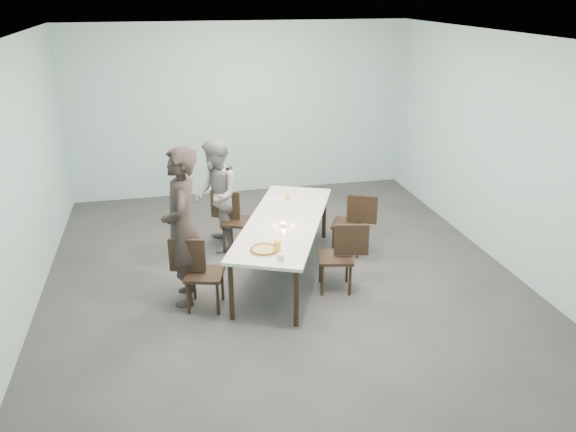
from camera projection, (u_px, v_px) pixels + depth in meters
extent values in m
plane|color=#333335|center=(283.00, 278.00, 7.30)|extent=(7.00, 7.00, 0.00)
cube|color=#A4CBCF|center=(241.00, 110.00, 9.90)|extent=(6.00, 0.02, 3.00)
cube|color=#A4CBCF|center=(398.00, 328.00, 3.57)|extent=(6.00, 0.02, 3.00)
cube|color=#A4CBCF|center=(14.00, 186.00, 6.12)|extent=(0.02, 7.00, 3.00)
cube|color=#A4CBCF|center=(506.00, 153.00, 7.34)|extent=(0.02, 7.00, 3.00)
cube|color=white|center=(282.00, 37.00, 6.17)|extent=(6.00, 7.00, 0.02)
cube|color=white|center=(284.00, 222.00, 7.18)|extent=(1.86, 2.74, 0.04)
cylinder|color=black|center=(231.00, 292.00, 6.27)|extent=(0.06, 0.06, 0.71)
cylinder|color=black|center=(276.00, 212.00, 8.49)|extent=(0.06, 0.06, 0.71)
cylinder|color=black|center=(296.00, 298.00, 6.15)|extent=(0.06, 0.06, 0.71)
cylinder|color=black|center=(324.00, 215.00, 8.37)|extent=(0.06, 0.06, 0.71)
cube|color=black|center=(205.00, 274.00, 6.49)|extent=(0.52, 0.52, 0.04)
cube|color=black|center=(187.00, 255.00, 6.41)|extent=(0.42, 0.15, 0.40)
cylinder|color=black|center=(188.00, 298.00, 6.43)|extent=(0.04, 0.04, 0.41)
cylinder|color=black|center=(194.00, 284.00, 6.74)|extent=(0.04, 0.04, 0.41)
cylinder|color=black|center=(218.00, 299.00, 6.41)|extent=(0.04, 0.04, 0.41)
cylinder|color=black|center=(222.00, 285.00, 6.73)|extent=(0.04, 0.04, 0.41)
cube|color=black|center=(239.00, 222.00, 7.96)|extent=(0.56, 0.56, 0.04)
cube|color=black|center=(225.00, 205.00, 7.90)|extent=(0.40, 0.21, 0.40)
cylinder|color=black|center=(224.00, 240.00, 7.92)|extent=(0.04, 0.04, 0.41)
cylinder|color=black|center=(232.00, 230.00, 8.23)|extent=(0.04, 0.04, 0.41)
cylinder|color=black|center=(247.00, 242.00, 7.85)|extent=(0.04, 0.04, 0.41)
cylinder|color=black|center=(254.00, 232.00, 8.16)|extent=(0.04, 0.04, 0.41)
cube|color=black|center=(335.00, 258.00, 6.90)|extent=(0.50, 0.50, 0.04)
cube|color=black|center=(352.00, 240.00, 6.81)|extent=(0.42, 0.13, 0.40)
cylinder|color=black|center=(347.00, 267.00, 7.14)|extent=(0.04, 0.04, 0.41)
cylinder|color=black|center=(350.00, 280.00, 6.82)|extent=(0.04, 0.04, 0.41)
cylinder|color=black|center=(320.00, 268.00, 7.14)|extent=(0.04, 0.04, 0.41)
cylinder|color=black|center=(322.00, 280.00, 6.82)|extent=(0.04, 0.04, 0.41)
cube|color=black|center=(348.00, 224.00, 7.88)|extent=(0.57, 0.57, 0.04)
cube|color=black|center=(362.00, 209.00, 7.74)|extent=(0.39, 0.23, 0.40)
cylinder|color=black|center=(361.00, 235.00, 8.08)|extent=(0.04, 0.04, 0.41)
cylinder|color=black|center=(357.00, 245.00, 7.77)|extent=(0.04, 0.04, 0.41)
cylinder|color=black|center=(337.00, 233.00, 8.15)|extent=(0.04, 0.04, 0.41)
cylinder|color=black|center=(333.00, 242.00, 7.85)|extent=(0.04, 0.04, 0.41)
imported|color=black|center=(182.00, 227.00, 6.46)|extent=(0.51, 0.73, 1.90)
imported|color=gray|center=(216.00, 196.00, 7.87)|extent=(0.63, 0.80, 1.61)
cylinder|color=white|center=(264.00, 251.00, 6.33)|extent=(0.34, 0.34, 0.01)
cylinder|color=#DEC87E|center=(264.00, 250.00, 6.32)|extent=(0.30, 0.30, 0.01)
torus|color=brown|center=(264.00, 249.00, 6.32)|extent=(0.32, 0.32, 0.03)
cylinder|color=white|center=(282.00, 238.00, 6.66)|extent=(0.18, 0.18, 0.01)
cylinder|color=gold|center=(278.00, 247.00, 6.25)|extent=(0.08, 0.08, 0.15)
cylinder|color=silver|center=(281.00, 257.00, 6.08)|extent=(0.08, 0.08, 0.09)
cylinder|color=silver|center=(284.00, 225.00, 6.98)|extent=(0.06, 0.06, 0.03)
cylinder|color=orange|center=(284.00, 223.00, 6.98)|extent=(0.04, 0.04, 0.01)
cylinder|color=gold|center=(287.00, 197.00, 7.84)|extent=(0.07, 0.07, 0.08)
cube|color=silver|center=(280.00, 199.00, 7.89)|extent=(0.36, 0.32, 0.01)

